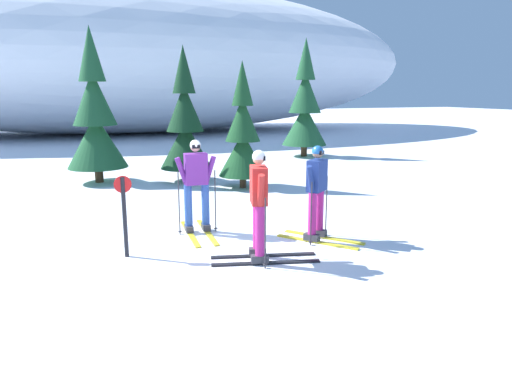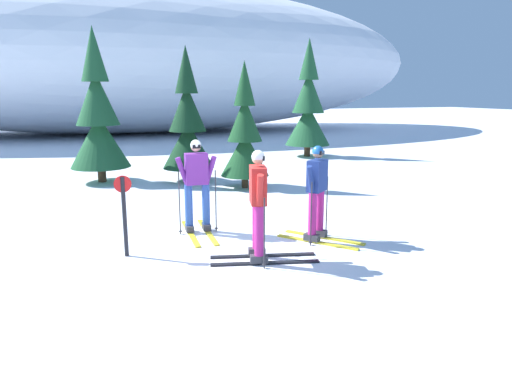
% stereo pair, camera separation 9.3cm
% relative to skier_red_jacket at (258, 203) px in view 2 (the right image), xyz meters
% --- Properties ---
extents(ground_plane, '(120.00, 120.00, 0.00)m').
position_rel_skier_red_jacket_xyz_m(ground_plane, '(-0.53, 0.63, -0.96)').
color(ground_plane, white).
extents(skier_red_jacket, '(1.80, 0.86, 1.81)m').
position_rel_skier_red_jacket_xyz_m(skier_red_jacket, '(0.00, 0.00, 0.00)').
color(skier_red_jacket, black).
rests_on(skier_red_jacket, ground).
extents(skier_purple_jacket, '(0.80, 1.75, 1.81)m').
position_rel_skier_red_jacket_xyz_m(skier_purple_jacket, '(-0.56, 1.88, -0.00)').
color(skier_purple_jacket, gold).
rests_on(skier_purple_jacket, ground).
extents(skier_navy_jacket, '(1.32, 1.51, 1.75)m').
position_rel_skier_red_jacket_xyz_m(skier_navy_jacket, '(1.38, 0.64, -0.03)').
color(skier_navy_jacket, gold).
rests_on(skier_navy_jacket, ground).
extents(pine_tree_far_left, '(1.76, 1.76, 4.56)m').
position_rel_skier_red_jacket_xyz_m(pine_tree_far_left, '(-2.12, 7.98, 0.95)').
color(pine_tree_far_left, '#47301E').
rests_on(pine_tree_far_left, ground).
extents(pine_tree_center_left, '(1.56, 1.56, 4.04)m').
position_rel_skier_red_jacket_xyz_m(pine_tree_center_left, '(0.42, 7.26, 0.73)').
color(pine_tree_center_left, '#47301E').
rests_on(pine_tree_center_left, ground).
extents(pine_tree_center_right, '(1.37, 1.37, 3.54)m').
position_rel_skier_red_jacket_xyz_m(pine_tree_center_right, '(1.70, 5.67, 0.52)').
color(pine_tree_center_right, '#47301E').
rests_on(pine_tree_center_right, ground).
extents(pine_tree_far_right, '(1.87, 1.87, 4.85)m').
position_rel_skier_red_jacket_xyz_m(pine_tree_far_right, '(6.31, 11.02, 1.07)').
color(pine_tree_far_right, '#47301E').
rests_on(pine_tree_far_right, ground).
extents(snow_ridge_background, '(40.27, 18.28, 9.43)m').
position_rel_skier_red_jacket_xyz_m(snow_ridge_background, '(0.59, 25.76, 3.76)').
color(snow_ridge_background, white).
rests_on(snow_ridge_background, ground).
extents(trail_marker_post, '(0.28, 0.07, 1.37)m').
position_rel_skier_red_jacket_xyz_m(trail_marker_post, '(-2.00, 0.95, -0.17)').
color(trail_marker_post, black).
rests_on(trail_marker_post, ground).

